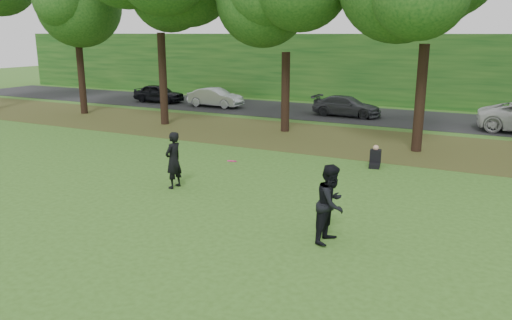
{
  "coord_description": "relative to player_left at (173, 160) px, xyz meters",
  "views": [
    {
      "loc": [
        7.31,
        -10.0,
        5.06
      ],
      "look_at": [
        0.69,
        3.15,
        1.3
      ],
      "focal_mm": 35.0,
      "sensor_mm": 36.0,
      "label": 1
    }
  ],
  "objects": [
    {
      "name": "seated_person",
      "position": [
        5.36,
        5.82,
        -0.64
      ],
      "size": [
        0.52,
        0.79,
        0.83
      ],
      "rotation": [
        0.0,
        0.0,
        0.16
      ],
      "color": "black",
      "rests_on": "ground"
    },
    {
      "name": "leaf_litter",
      "position": [
        2.36,
        9.89,
        -0.95
      ],
      "size": [
        60.0,
        7.0,
        0.01
      ],
      "primitive_type": "cube",
      "color": "#4A341A",
      "rests_on": "ground"
    },
    {
      "name": "frisbee",
      "position": [
        2.95,
        -1.27,
        0.6
      ],
      "size": [
        0.38,
        0.37,
        0.14
      ],
      "color": "#FF157E",
      "rests_on": "ground"
    },
    {
      "name": "player_left",
      "position": [
        0.0,
        0.0,
        0.0
      ],
      "size": [
        0.5,
        0.73,
        1.91
      ],
      "primitive_type": "imported",
      "rotation": [
        0.0,
        0.0,
        -1.64
      ],
      "color": "black",
      "rests_on": "ground"
    },
    {
      "name": "far_hedge",
      "position": [
        2.36,
        23.89,
        1.55
      ],
      "size": [
        70.0,
        3.0,
        5.0
      ],
      "primitive_type": "cube",
      "color": "#124215",
      "rests_on": "ground"
    },
    {
      "name": "ground",
      "position": [
        2.36,
        -3.11,
        -0.95
      ],
      "size": [
        120.0,
        120.0,
        0.0
      ],
      "primitive_type": "plane",
      "color": "#345B1C",
      "rests_on": "ground"
    },
    {
      "name": "street",
      "position": [
        2.36,
        17.89,
        -0.94
      ],
      "size": [
        70.0,
        7.0,
        0.02
      ],
      "primitive_type": "cube",
      "color": "black",
      "rests_on": "ground"
    },
    {
      "name": "player_right",
      "position": [
        6.11,
        -1.92,
        0.04
      ],
      "size": [
        0.85,
        1.04,
        1.98
      ],
      "primitive_type": "imported",
      "rotation": [
        0.0,
        0.0,
        1.47
      ],
      "color": "black",
      "rests_on": "ground"
    },
    {
      "name": "parked_cars",
      "position": [
        4.21,
        16.54,
        -0.24
      ],
      "size": [
        37.72,
        3.07,
        1.52
      ],
      "color": "black",
      "rests_on": "street"
    }
  ]
}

